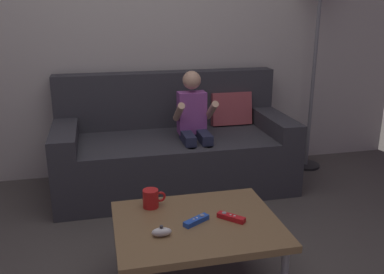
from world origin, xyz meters
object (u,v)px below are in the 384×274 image
at_px(game_remote_blue_far_corner, 196,221).
at_px(game_remote_red_near_edge, 231,217).
at_px(coffee_mug, 151,198).
at_px(couch, 174,149).
at_px(person_seated_on_couch, 194,125).
at_px(nunchuk_white, 162,232).
at_px(coffee_table, 197,229).

bearing_deg(game_remote_blue_far_corner, game_remote_red_near_edge, -2.49).
distance_m(game_remote_blue_far_corner, coffee_mug, 0.28).
distance_m(couch, person_seated_on_couch, 0.32).
bearing_deg(coffee_mug, game_remote_blue_far_corner, -48.91).
relative_size(person_seated_on_couch, coffee_mug, 7.78).
bearing_deg(person_seated_on_couch, game_remote_blue_far_corner, -102.81).
height_order(couch, coffee_mug, couch).
relative_size(couch, game_remote_blue_far_corner, 12.83).
distance_m(nunchuk_white, game_remote_blue_far_corner, 0.20).
distance_m(couch, game_remote_red_near_edge, 1.36).
bearing_deg(couch, coffee_mug, -106.21).
height_order(couch, coffee_table, couch).
height_order(coffee_table, game_remote_blue_far_corner, game_remote_blue_far_corner).
bearing_deg(game_remote_red_near_edge, nunchuk_white, -168.17).
height_order(couch, person_seated_on_couch, person_seated_on_couch).
relative_size(coffee_table, game_remote_red_near_edge, 6.28).
distance_m(game_remote_red_near_edge, nunchuk_white, 0.36).
height_order(person_seated_on_couch, coffee_mug, person_seated_on_couch).
bearing_deg(coffee_table, game_remote_red_near_edge, -5.86).
bearing_deg(game_remote_blue_far_corner, coffee_mug, 131.09).
bearing_deg(coffee_mug, nunchuk_white, -88.83).
xyz_separation_m(game_remote_red_near_edge, coffee_mug, (-0.35, 0.22, 0.04)).
height_order(nunchuk_white, coffee_mug, coffee_mug).
height_order(couch, game_remote_blue_far_corner, couch).
bearing_deg(game_remote_red_near_edge, person_seated_on_couch, 85.35).
distance_m(coffee_table, coffee_mug, 0.29).
distance_m(person_seated_on_couch, coffee_table, 1.20).
xyz_separation_m(couch, nunchuk_white, (-0.32, -1.43, 0.11)).
bearing_deg(person_seated_on_couch, game_remote_red_near_edge, -94.65).
relative_size(coffee_table, game_remote_blue_far_corner, 5.62).
xyz_separation_m(couch, game_remote_blue_far_corner, (-0.14, -1.35, 0.10)).
bearing_deg(nunchuk_white, coffee_mug, 91.17).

